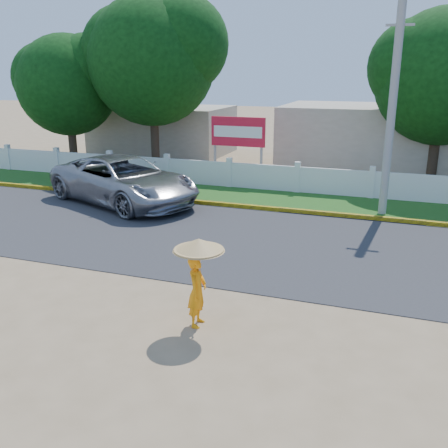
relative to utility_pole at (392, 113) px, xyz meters
name	(u,v)px	position (x,y,z in m)	size (l,w,h in m)	color
ground	(194,306)	(-3.55, -8.97, -3.57)	(120.00, 120.00, 0.00)	#9E8460
road	(252,242)	(-3.55, -4.47, -3.56)	(60.00, 7.00, 0.02)	#38383A
grass_verge	(289,200)	(-3.55, 0.78, -3.55)	(60.00, 3.50, 0.03)	#2D601E
curb	(279,210)	(-3.55, -0.92, -3.49)	(40.00, 0.18, 0.16)	yellow
fence	(297,180)	(-3.55, 2.23, -3.02)	(40.00, 0.10, 1.10)	silver
building_near	(382,138)	(-0.55, 9.03, -1.97)	(10.00, 6.00, 3.20)	#B7AD99
building_far	(163,130)	(-13.55, 10.03, -2.17)	(8.00, 5.00, 2.80)	#B7AD99
utility_pole	(392,113)	(0.00, 0.00, 0.00)	(0.28, 0.28, 7.13)	gray
vehicle	(124,180)	(-9.49, -1.70, -2.67)	(2.98, 6.47, 1.80)	#929399
monk_with_parasol	(198,270)	(-3.13, -9.71, -2.36)	(1.02, 1.02, 1.85)	orange
billboard	(238,135)	(-6.52, 3.32, -1.43)	(2.50, 0.13, 2.95)	gray
tree_row	(386,69)	(-0.51, 5.46, 1.40)	(34.92, 7.12, 8.83)	#473828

